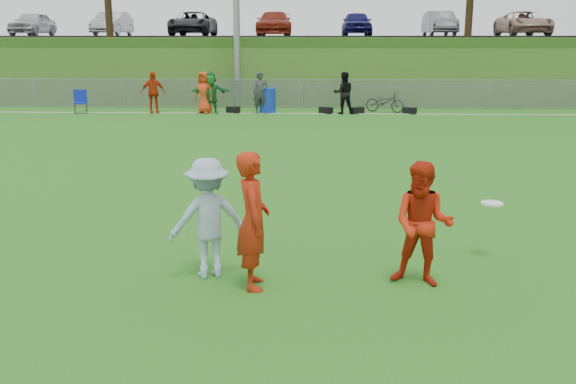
{
  "coord_description": "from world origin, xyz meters",
  "views": [
    {
      "loc": [
        0.42,
        -8.32,
        3.13
      ],
      "look_at": [
        0.07,
        0.5,
        0.97
      ],
      "focal_mm": 40.0,
      "sensor_mm": 36.0,
      "label": 1
    }
  ],
  "objects_px": {
    "frisbee": "(492,203)",
    "player_blue": "(208,218)",
    "player_red_center": "(423,224)",
    "recycling_bin": "(267,100)",
    "player_red_left": "(253,220)",
    "bicycle": "(385,102)"
  },
  "relations": [
    {
      "from": "frisbee",
      "to": "player_blue",
      "type": "bearing_deg",
      "value": -167.49
    },
    {
      "from": "player_red_center",
      "to": "player_blue",
      "type": "bearing_deg",
      "value": -166.79
    },
    {
      "from": "player_red_center",
      "to": "player_blue",
      "type": "relative_size",
      "value": 1.01
    },
    {
      "from": "recycling_bin",
      "to": "player_red_left",
      "type": "bearing_deg",
      "value": -86.51
    },
    {
      "from": "player_red_left",
      "to": "bicycle",
      "type": "xyz_separation_m",
      "value": [
        3.73,
        19.27,
        -0.44
      ]
    },
    {
      "from": "player_red_center",
      "to": "player_blue",
      "type": "height_order",
      "value": "player_red_center"
    },
    {
      "from": "player_red_left",
      "to": "player_blue",
      "type": "bearing_deg",
      "value": 52.06
    },
    {
      "from": "frisbee",
      "to": "recycling_bin",
      "type": "bearing_deg",
      "value": 104.11
    },
    {
      "from": "player_blue",
      "to": "recycling_bin",
      "type": "relative_size",
      "value": 1.58
    },
    {
      "from": "frisbee",
      "to": "recycling_bin",
      "type": "height_order",
      "value": "recycling_bin"
    },
    {
      "from": "player_red_left",
      "to": "recycling_bin",
      "type": "bearing_deg",
      "value": -4.76
    },
    {
      "from": "player_red_left",
      "to": "recycling_bin",
      "type": "xyz_separation_m",
      "value": [
        -1.16,
        18.93,
        -0.37
      ]
    },
    {
      "from": "player_red_center",
      "to": "player_blue",
      "type": "distance_m",
      "value": 2.78
    },
    {
      "from": "frisbee",
      "to": "bicycle",
      "type": "height_order",
      "value": "bicycle"
    },
    {
      "from": "player_blue",
      "to": "frisbee",
      "type": "bearing_deg",
      "value": 171.48
    },
    {
      "from": "frisbee",
      "to": "recycling_bin",
      "type": "relative_size",
      "value": 0.31
    },
    {
      "from": "player_blue",
      "to": "bicycle",
      "type": "xyz_separation_m",
      "value": [
        4.35,
        18.91,
        -0.36
      ]
    },
    {
      "from": "player_blue",
      "to": "frisbee",
      "type": "xyz_separation_m",
      "value": [
        3.92,
        0.87,
        0.01
      ]
    },
    {
      "from": "player_red_left",
      "to": "recycling_bin",
      "type": "relative_size",
      "value": 1.74
    },
    {
      "from": "player_red_center",
      "to": "frisbee",
      "type": "bearing_deg",
      "value": 60.01
    },
    {
      "from": "player_blue",
      "to": "bicycle",
      "type": "bearing_deg",
      "value": -123.99
    },
    {
      "from": "player_red_center",
      "to": "frisbee",
      "type": "relative_size",
      "value": 5.19
    }
  ]
}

